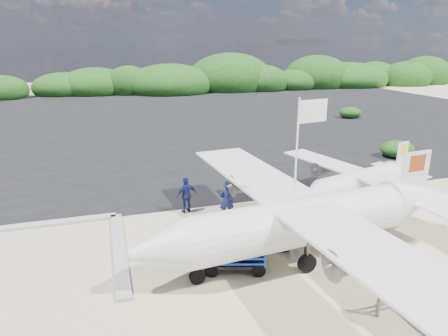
# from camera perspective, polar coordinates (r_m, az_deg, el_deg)

# --- Properties ---
(ground) EXTENTS (160.00, 160.00, 0.00)m
(ground) POSITION_cam_1_polar(r_m,az_deg,el_deg) (16.57, 1.65, -12.05)
(ground) COLOR beige
(asphalt_apron) EXTENTS (90.00, 50.00, 0.04)m
(asphalt_apron) POSITION_cam_1_polar(r_m,az_deg,el_deg) (44.64, -10.72, 6.69)
(asphalt_apron) COLOR #B2B2B2
(asphalt_apron) RESTS_ON ground
(vegetation_band) EXTENTS (124.00, 8.00, 4.40)m
(vegetation_band) POSITION_cam_1_polar(r_m,az_deg,el_deg) (69.28, -13.15, 10.32)
(vegetation_band) COLOR #B2B2B2
(vegetation_band) RESTS_ON ground
(baggage_cart) EXTENTS (2.72, 2.02, 1.21)m
(baggage_cart) POSITION_cam_1_polar(r_m,az_deg,el_deg) (15.53, 1.48, -14.24)
(baggage_cart) COLOR #0D36C7
(baggage_cart) RESTS_ON ground
(flagpole) EXTENTS (1.33, 0.72, 6.32)m
(flagpole) POSITION_cam_1_polar(r_m,az_deg,el_deg) (16.56, 9.50, -12.32)
(flagpole) COLOR white
(flagpole) RESTS_ON ground
(signboard) EXTENTS (1.92, 0.26, 1.58)m
(signboard) POSITION_cam_1_polar(r_m,az_deg,el_deg) (17.24, 14.16, -11.36)
(signboard) COLOR brown
(signboard) RESTS_ON ground
(crew_a) EXTENTS (0.77, 0.57, 1.94)m
(crew_a) POSITION_cam_1_polar(r_m,az_deg,el_deg) (19.04, 0.38, -4.70)
(crew_a) COLOR navy
(crew_a) RESTS_ON ground
(crew_b) EXTENTS (1.06, 0.94, 1.83)m
(crew_b) POSITION_cam_1_polar(r_m,az_deg,el_deg) (18.29, 8.59, -6.07)
(crew_b) COLOR navy
(crew_b) RESTS_ON ground
(crew_c) EXTENTS (1.16, 0.73, 1.85)m
(crew_c) POSITION_cam_1_polar(r_m,az_deg,el_deg) (19.94, -5.37, -3.87)
(crew_c) COLOR navy
(crew_c) RESTS_ON ground
(aircraft_large) EXTENTS (17.83, 17.83, 4.91)m
(aircraft_large) POSITION_cam_1_polar(r_m,az_deg,el_deg) (40.21, 11.81, 5.44)
(aircraft_large) COLOR #B2B2B2
(aircraft_large) RESTS_ON ground
(aircraft_small) EXTENTS (10.10, 10.10, 2.97)m
(aircraft_small) POSITION_cam_1_polar(r_m,az_deg,el_deg) (43.44, -17.90, 5.85)
(aircraft_small) COLOR #B2B2B2
(aircraft_small) RESTS_ON ground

